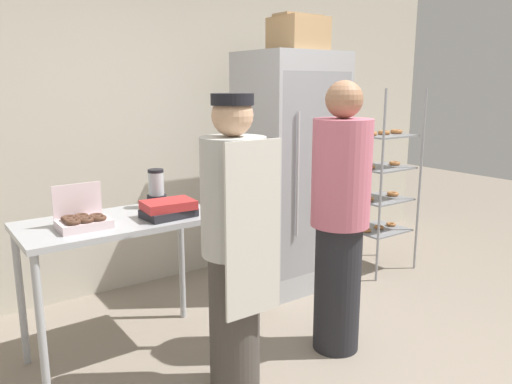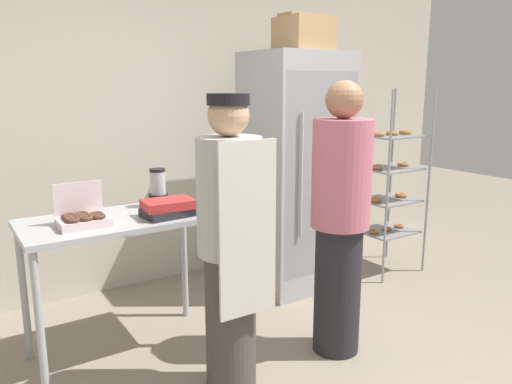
# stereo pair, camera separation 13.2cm
# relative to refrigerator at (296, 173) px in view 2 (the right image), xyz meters

# --- Properties ---
(back_wall) EXTENTS (6.40, 0.12, 3.05)m
(back_wall) POSITION_rel_refrigerator_xyz_m (-0.71, 0.79, 0.54)
(back_wall) COLOR beige
(back_wall) RESTS_ON ground_plane
(refrigerator) EXTENTS (0.76, 0.70, 1.96)m
(refrigerator) POSITION_rel_refrigerator_xyz_m (0.00, 0.00, 0.00)
(refrigerator) COLOR #ADAFB5
(refrigerator) RESTS_ON ground_plane
(baking_rack) EXTENTS (0.55, 0.47, 1.67)m
(baking_rack) POSITION_rel_refrigerator_xyz_m (0.92, -0.21, -0.14)
(baking_rack) COLOR #93969B
(baking_rack) RESTS_ON ground_plane
(prep_counter) EXTENTS (1.17, 0.61, 0.91)m
(prep_counter) POSITION_rel_refrigerator_xyz_m (-1.62, -0.33, -0.19)
(prep_counter) COLOR #ADAFB5
(prep_counter) RESTS_ON ground_plane
(donut_box) EXTENTS (0.28, 0.20, 0.24)m
(donut_box) POSITION_rel_refrigerator_xyz_m (-1.85, -0.41, -0.03)
(donut_box) COLOR silver
(donut_box) RESTS_ON prep_counter
(blender_pitcher) EXTENTS (0.13, 0.13, 0.26)m
(blender_pitcher) POSITION_rel_refrigerator_xyz_m (-1.30, -0.20, 0.04)
(blender_pitcher) COLOR black
(blender_pitcher) RESTS_ON prep_counter
(binder_stack) EXTENTS (0.32, 0.23, 0.10)m
(binder_stack) POSITION_rel_refrigerator_xyz_m (-1.35, -0.47, -0.02)
(binder_stack) COLOR #232328
(binder_stack) RESTS_ON prep_counter
(cardboard_storage_box) EXTENTS (0.38, 0.36, 0.27)m
(cardboard_storage_box) POSITION_rel_refrigerator_xyz_m (-0.01, -0.09, 1.11)
(cardboard_storage_box) COLOR tan
(cardboard_storage_box) RESTS_ON refrigerator
(person_baker) EXTENTS (0.35, 0.37, 1.66)m
(person_baker) POSITION_rel_refrigerator_xyz_m (-1.23, -1.04, -0.12)
(person_baker) COLOR #47423D
(person_baker) RESTS_ON ground_plane
(person_customer) EXTENTS (0.37, 0.37, 1.73)m
(person_customer) POSITION_rel_refrigerator_xyz_m (-0.45, -1.05, -0.10)
(person_customer) COLOR #232328
(person_customer) RESTS_ON ground_plane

